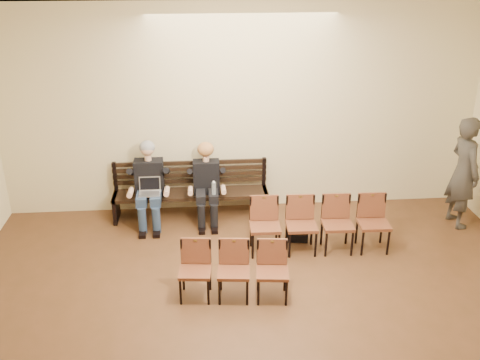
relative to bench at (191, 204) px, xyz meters
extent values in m
cube|color=beige|center=(0.89, 0.35, 1.52)|extent=(8.00, 0.02, 3.50)
cube|color=white|center=(0.89, -4.65, 3.27)|extent=(8.00, 10.00, 0.02)
cube|color=black|center=(0.00, 0.00, 0.00)|extent=(2.60, 0.90, 0.45)
cube|color=silver|center=(-0.65, -0.33, 0.35)|extent=(0.38, 0.31, 0.25)
cylinder|color=silver|center=(0.38, -0.38, 0.34)|extent=(0.07, 0.07, 0.23)
cube|color=black|center=(1.66, -0.92, -0.10)|extent=(0.36, 0.27, 0.25)
imported|color=#36322C|center=(4.39, -0.60, 0.84)|extent=(0.59, 0.83, 2.12)
cube|color=brown|center=(0.56, -2.34, 0.17)|extent=(1.45, 0.57, 0.79)
cube|color=brown|center=(1.92, -1.27, 0.20)|extent=(2.10, 0.52, 0.86)
camera|label=1|loc=(0.18, -8.16, 4.08)|focal=40.00mm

